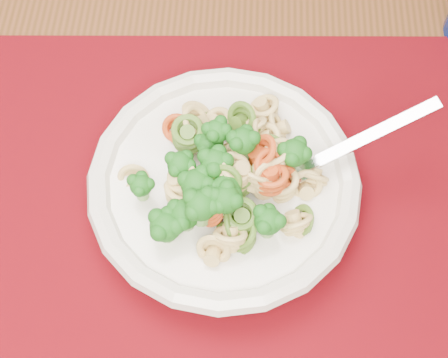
% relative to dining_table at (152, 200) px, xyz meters
% --- Properties ---
extents(dining_table, '(1.78, 1.42, 0.74)m').
position_rel_dining_table_xyz_m(dining_table, '(0.00, 0.00, 0.00)').
color(dining_table, '#5A3019').
rests_on(dining_table, ground).
extents(placemat, '(0.61, 0.54, 0.00)m').
position_rel_dining_table_xyz_m(placemat, '(0.09, -0.02, 0.09)').
color(placemat, '#580307').
rests_on(placemat, dining_table).
extents(pasta_bowl, '(0.24, 0.24, 0.05)m').
position_rel_dining_table_xyz_m(pasta_bowl, '(0.09, -0.01, 0.12)').
color(pasta_bowl, silver).
rests_on(pasta_bowl, placemat).
extents(pasta_broccoli_heap, '(0.20, 0.20, 0.06)m').
position_rel_dining_table_xyz_m(pasta_broccoli_heap, '(0.09, -0.01, 0.14)').
color(pasta_broccoli_heap, tan).
rests_on(pasta_broccoli_heap, pasta_bowl).
extents(fork, '(0.16, 0.14, 0.08)m').
position_rel_dining_table_xyz_m(fork, '(0.14, 0.01, 0.14)').
color(fork, silver).
rests_on(fork, pasta_bowl).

